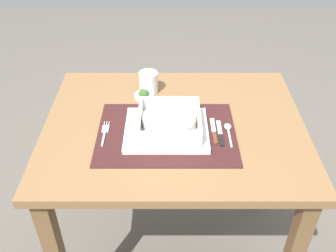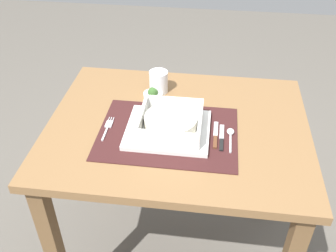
# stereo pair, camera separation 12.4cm
# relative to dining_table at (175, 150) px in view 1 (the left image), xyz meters

# --- Properties ---
(ground_plane) EXTENTS (6.00, 6.00, 0.00)m
(ground_plane) POSITION_rel_dining_table_xyz_m (0.00, 0.00, -0.61)
(ground_plane) COLOR #59544C
(dining_table) EXTENTS (0.87, 0.69, 0.72)m
(dining_table) POSITION_rel_dining_table_xyz_m (0.00, 0.00, 0.00)
(dining_table) COLOR brown
(dining_table) RESTS_ON ground
(placemat) EXTENTS (0.45, 0.33, 0.00)m
(placemat) POSITION_rel_dining_table_xyz_m (-0.03, -0.05, 0.12)
(placemat) COLOR #381919
(placemat) RESTS_ON dining_table
(serving_plate) EXTENTS (0.27, 0.23, 0.02)m
(serving_plate) POSITION_rel_dining_table_xyz_m (-0.03, -0.05, 0.13)
(serving_plate) COLOR white
(serving_plate) RESTS_ON placemat
(porridge_bowl) EXTENTS (0.20, 0.20, 0.06)m
(porridge_bowl) POSITION_rel_dining_table_xyz_m (-0.02, -0.05, 0.16)
(porridge_bowl) COLOR white
(porridge_bowl) RESTS_ON serving_plate
(fork) EXTENTS (0.02, 0.13, 0.00)m
(fork) POSITION_rel_dining_table_xyz_m (-0.23, -0.05, 0.12)
(fork) COLOR silver
(fork) RESTS_ON placemat
(spoon) EXTENTS (0.02, 0.12, 0.01)m
(spoon) POSITION_rel_dining_table_xyz_m (0.18, -0.04, 0.12)
(spoon) COLOR silver
(spoon) RESTS_ON placemat
(butter_knife) EXTENTS (0.01, 0.13, 0.01)m
(butter_knife) POSITION_rel_dining_table_xyz_m (0.15, -0.07, 0.12)
(butter_knife) COLOR black
(butter_knife) RESTS_ON placemat
(bread_knife) EXTENTS (0.01, 0.14, 0.01)m
(bread_knife) POSITION_rel_dining_table_xyz_m (0.13, -0.05, 0.12)
(bread_knife) COLOR #59331E
(bread_knife) RESTS_ON placemat
(drinking_glass) EXTENTS (0.07, 0.07, 0.08)m
(drinking_glass) POSITION_rel_dining_table_xyz_m (-0.09, 0.20, 0.15)
(drinking_glass) COLOR white
(drinking_glass) RESTS_ON dining_table
(condiment_saucer) EXTENTS (0.07, 0.07, 0.04)m
(condiment_saucer) POSITION_rel_dining_table_xyz_m (-0.11, 0.16, 0.13)
(condiment_saucer) COLOR white
(condiment_saucer) RESTS_ON dining_table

